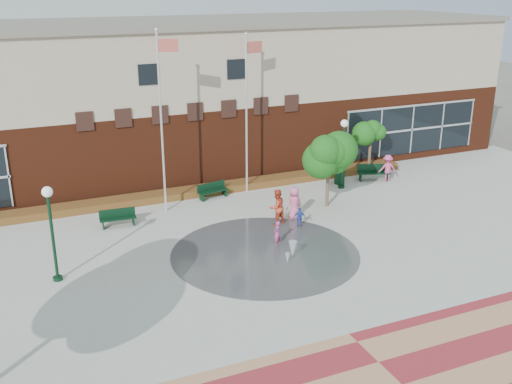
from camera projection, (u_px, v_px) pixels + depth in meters
name	position (u px, v px, depth m)	size (l,w,h in m)	color
ground	(296.00, 283.00, 24.04)	(120.00, 120.00, 0.00)	#666056
plaza_concrete	(256.00, 245.00, 27.49)	(46.00, 18.00, 0.01)	#A8A8A0
splash_pad	(265.00, 254.00, 26.63)	(8.40, 8.40, 0.01)	#383A3D
library_building	(170.00, 96.00, 37.57)	(44.40, 10.40, 9.20)	#572211
flower_bed	(203.00, 194.00, 34.06)	(26.00, 1.20, 0.40)	#A12116
flagpole_left	(162.00, 114.00, 29.80)	(1.05, 0.42, 9.36)	silver
flagpole_right	(247.00, 106.00, 32.83)	(1.09, 0.26, 8.92)	silver
lamp_left	(51.00, 223.00, 23.45)	(0.43, 0.43, 4.03)	black
lamp_right	(343.00, 146.00, 34.19)	(0.43, 0.43, 4.08)	black
bench_left	(118.00, 221.00, 29.46)	(1.79, 0.61, 0.89)	black
bench_mid	(213.00, 194.00, 33.27)	(1.83, 0.83, 0.89)	black
bench_right	(374.00, 176.00, 36.24)	(2.03, 1.18, 0.98)	black
trash_can	(340.00, 175.00, 35.57)	(0.65, 0.65, 1.07)	black
tree_mid	(329.00, 150.00, 31.18)	(2.55, 2.55, 4.30)	#4E392C
tree_small_right	(371.00, 134.00, 37.04)	(1.99, 1.99, 3.40)	#4E392C
water_jet_a	(292.00, 258.00, 26.22)	(0.39, 0.39, 0.76)	white
water_jet_b	(287.00, 264.00, 25.69)	(0.21, 0.21, 0.46)	white
child_splash	(277.00, 233.00, 27.35)	(0.42, 0.28, 1.16)	#C04187
adult_red	(277.00, 207.00, 29.51)	(0.90, 0.70, 1.84)	#C94229
adult_pink	(294.00, 203.00, 30.26)	(0.83, 0.54, 1.69)	#E3618F
child_blue	(300.00, 218.00, 29.32)	(0.60, 0.25, 1.03)	#2E49AF
person_bench	(387.00, 168.00, 35.96)	(1.06, 0.61, 1.65)	#D24687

